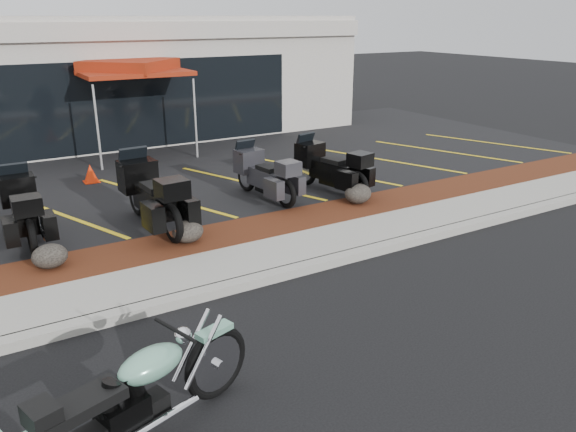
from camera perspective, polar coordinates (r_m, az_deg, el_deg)
ground at (r=8.30m, az=-0.00°, el=-9.29°), size 90.00×90.00×0.00m
curb at (r=8.96m, az=-2.96°, el=-6.45°), size 24.00×0.25×0.15m
sidewalk at (r=9.53m, az=-4.94°, el=-4.84°), size 24.00×1.20×0.15m
mulch_bed at (r=10.54m, az=-7.81°, el=-2.45°), size 24.00×1.20×0.16m
upper_lot at (r=15.42m, az=-15.81°, el=4.14°), size 26.00×9.60×0.15m
dealership_building at (r=21.13m, az=-21.04°, el=13.00°), size 18.00×8.16×4.00m
boulder_left at (r=9.86m, az=-23.05°, el=-3.77°), size 0.56×0.47×0.40m
boulder_mid at (r=10.23m, az=-10.15°, el=-1.56°), size 0.57×0.48×0.41m
boulder_right at (r=12.26m, az=7.12°, el=2.27°), size 0.61×0.51×0.43m
hero_cruiser at (r=6.34m, az=-7.37°, el=-13.64°), size 3.26×1.71×1.11m
touring_black_front at (r=11.85m, az=-25.75°, el=1.88°), size 0.85×2.20×1.28m
touring_black_mid at (r=11.71m, az=-15.19°, el=3.37°), size 1.09×2.51×1.43m
touring_grey at (r=12.98m, az=-4.29°, el=5.11°), size 1.04×2.17×1.22m
touring_black_rear at (r=13.45m, az=1.83°, el=5.79°), size 1.29×2.31×1.27m
traffic_cone at (r=14.61m, az=-19.42°, el=4.12°), size 0.44×0.44×0.44m
popup_canopy at (r=16.98m, az=-15.78°, el=14.22°), size 3.66×3.66×2.70m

